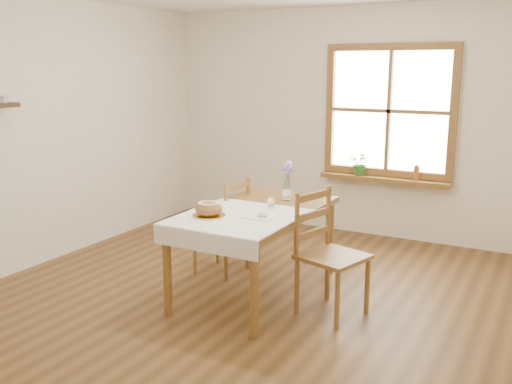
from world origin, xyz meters
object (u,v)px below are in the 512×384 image
Objects in this scene: chair_left at (221,226)px; flower_vase at (287,196)px; chair_right at (333,255)px; bread_plate at (209,216)px; dining_table at (256,219)px.

chair_left is 10.39× the size of flower_vase.
chair_right is 1.03m from bread_plate.
chair_right is 0.89m from flower_vase.
chair_left reaches higher than flower_vase.
chair_right is at bearing -38.51° from flower_vase.
chair_left reaches higher than bread_plate.
flower_vase is (0.28, 0.84, 0.03)m from bread_plate.
chair_right reaches higher than chair_left.
chair_left is 1.35m from chair_right.
chair_left is 3.53× the size of bread_plate.
chair_right reaches higher than bread_plate.
dining_table is 0.45m from flower_vase.
dining_table is 18.30× the size of flower_vase.
chair_right is (1.29, -0.41, 0.04)m from chair_left.
bread_plate is 2.94× the size of flower_vase.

